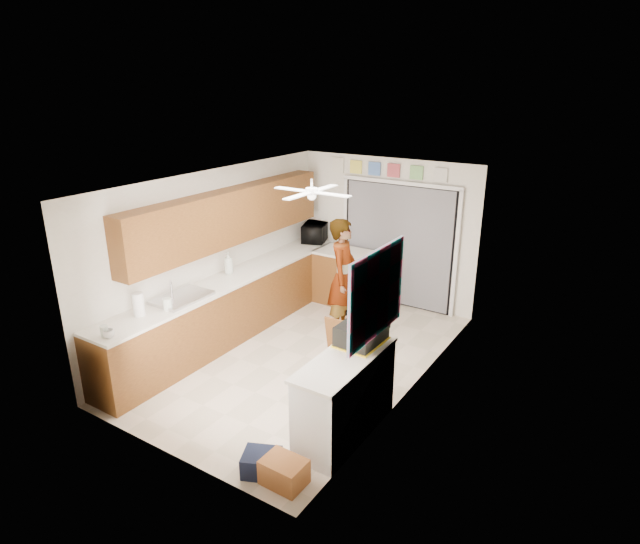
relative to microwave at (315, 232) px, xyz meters
The scene contains 42 objects.
floor 2.82m from the microwave, 60.28° to the right, with size 5.00×5.00×0.00m, color beige.
ceiling 2.94m from the microwave, 60.28° to the right, with size 5.00×5.00×0.00m, color white.
wall_back 1.32m from the microwave, 11.02° to the left, with size 3.20×3.20×0.00m, color white.
wall_front 4.92m from the microwave, 74.87° to the right, with size 3.20×3.20×0.00m, color white.
wall_left 2.28m from the microwave, 97.99° to the right, with size 5.00×5.00×0.00m, color white.
wall_right 3.66m from the microwave, 37.96° to the right, with size 5.00×5.00×0.00m, color white.
left_base_cabinets 2.34m from the microwave, 90.40° to the right, with size 0.60×4.80×0.90m, color brown.
left_countertop 2.26m from the microwave, 90.15° to the right, with size 0.62×4.80×0.04m, color white.
upper_cabinets 2.17m from the microwave, 94.34° to the right, with size 0.32×4.00×0.80m, color brown.
sink_basin 3.25m from the microwave, 90.10° to the right, with size 0.50×0.76×0.06m, color silver.
faucet 3.26m from the microwave, 93.45° to the right, with size 0.03×0.03×0.22m, color silver.
peninsula_base 1.05m from the microwave, 17.68° to the right, with size 1.00×0.60×0.90m, color brown.
peninsula_top 0.84m from the microwave, 17.68° to the right, with size 1.04×0.64×0.04m, color white.
back_opening_recess 1.55m from the microwave, ahead, with size 2.00×0.06×2.10m, color black.
curtain_panel 1.55m from the microwave, ahead, with size 1.90×0.03×2.05m, color gray.
door_trim_left 0.55m from the microwave, 20.28° to the left, with size 0.06×0.04×2.10m, color white.
door_trim_right 2.56m from the microwave, ahead, with size 0.06×0.04×2.10m, color white.
door_trim_head 1.85m from the microwave, ahead, with size 2.10×0.04×0.06m, color white.
header_frame_0 1.40m from the microwave, 17.82° to the left, with size 0.22×0.02×0.22m, color #EDE44F.
header_frame_1 1.60m from the microwave, 12.01° to the left, with size 0.22×0.02×0.22m, color #4873C2.
header_frame_2 1.84m from the microwave, ahead, with size 0.22×0.02×0.22m, color #B8454E.
header_frame_3 2.16m from the microwave, ahead, with size 0.22×0.02×0.22m, color #78B969.
header_frame_4 2.50m from the microwave, ahead, with size 0.22×0.02×0.22m, color silver.
route66_sign 1.26m from the microwave, 33.35° to the left, with size 0.22×0.02×0.26m, color silver.
right_counter_base 4.39m from the microwave, 52.64° to the right, with size 0.50×1.40×0.90m, color white.
right_counter_top 4.34m from the microwave, 52.74° to the right, with size 0.54×1.44×0.04m, color white.
abstract_painting 4.37m from the microwave, 48.61° to the right, with size 0.03×1.15×0.95m, color #EC579D.
ceiling_fan 2.71m from the microwave, 57.93° to the right, with size 1.14×1.14×0.24m, color white.
microwave is the anchor object (origin of this frame).
soap_bottle 2.16m from the microwave, 93.97° to the right, with size 0.13×0.13×0.34m, color silver.
cup 4.50m from the microwave, 88.20° to the right, with size 0.13×0.13×0.10m, color white.
jar_a 3.60m from the microwave, 88.31° to the right, with size 0.11×0.11×0.16m, color silver.
jar_b 4.50m from the microwave, 89.19° to the right, with size 0.09×0.09×0.13m, color silver.
paper_towel_roll 3.90m from the microwave, 90.89° to the right, with size 0.14×0.14×0.30m, color white.
suitcase 4.02m from the microwave, 49.63° to the right, with size 0.41×0.55×0.24m, color black.
suitcase_rim 4.02m from the microwave, 49.63° to the right, with size 0.44×0.58×0.02m, color yellow.
suitcase_lid 3.81m from the microwave, 46.80° to the right, with size 0.42×0.03×0.50m, color black.
cardboard_box 5.21m from the microwave, 60.34° to the right, with size 0.42×0.31×0.26m, color #B46638.
navy_crate 5.09m from the microwave, 63.09° to the right, with size 0.37×0.31×0.22m, color black.
cabinet_door_panel 2.67m from the microwave, 49.59° to the right, with size 0.38×0.03×0.57m, color brown.
man 1.85m from the microwave, 43.69° to the right, with size 0.66×0.43×1.80m, color white.
dog 1.73m from the microwave, 28.21° to the right, with size 0.23×0.54×0.42m, color black.
Camera 1 is at (3.80, -5.54, 3.69)m, focal length 30.00 mm.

